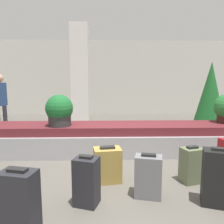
{
  "coord_description": "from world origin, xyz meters",
  "views": [
    {
      "loc": [
        -0.12,
        -3.17,
        1.46
      ],
      "look_at": [
        0.0,
        1.21,
        0.84
      ],
      "focal_mm": 35.0,
      "sensor_mm": 36.0,
      "label": 1
    }
  ],
  "objects_px": {
    "suitcase_1": "(87,181)",
    "suitcase_3": "(191,165)",
    "pillar": "(80,77)",
    "decorated_tree": "(210,93)",
    "traveler_0": "(0,99)",
    "suitcase_5": "(219,178)",
    "suitcase_0": "(148,176)",
    "potted_plant_2": "(59,111)",
    "suitcase_4": "(19,200)",
    "suitcase_6": "(107,165)"
  },
  "relations": [
    {
      "from": "suitcase_1",
      "to": "suitcase_3",
      "type": "bearing_deg",
      "value": 38.35
    },
    {
      "from": "pillar",
      "to": "decorated_tree",
      "type": "height_order",
      "value": "pillar"
    },
    {
      "from": "suitcase_1",
      "to": "traveler_0",
      "type": "xyz_separation_m",
      "value": [
        -2.66,
        3.6,
        0.69
      ]
    },
    {
      "from": "suitcase_1",
      "to": "suitcase_5",
      "type": "height_order",
      "value": "suitcase_5"
    },
    {
      "from": "suitcase_1",
      "to": "decorated_tree",
      "type": "relative_size",
      "value": 0.3
    },
    {
      "from": "suitcase_0",
      "to": "suitcase_1",
      "type": "xyz_separation_m",
      "value": [
        -0.76,
        -0.15,
        0.02
      ]
    },
    {
      "from": "suitcase_3",
      "to": "potted_plant_2",
      "type": "bearing_deg",
      "value": 133.1
    },
    {
      "from": "suitcase_0",
      "to": "potted_plant_2",
      "type": "bearing_deg",
      "value": 144.2
    },
    {
      "from": "suitcase_4",
      "to": "potted_plant_2",
      "type": "height_order",
      "value": "potted_plant_2"
    },
    {
      "from": "suitcase_4",
      "to": "suitcase_3",
      "type": "bearing_deg",
      "value": 37.95
    },
    {
      "from": "suitcase_4",
      "to": "suitcase_5",
      "type": "xyz_separation_m",
      "value": [
        2.17,
        0.36,
        0.03
      ]
    },
    {
      "from": "suitcase_0",
      "to": "decorated_tree",
      "type": "xyz_separation_m",
      "value": [
        2.65,
        3.98,
        0.84
      ]
    },
    {
      "from": "suitcase_0",
      "to": "pillar",
      "type": "bearing_deg",
      "value": 119.98
    },
    {
      "from": "suitcase_1",
      "to": "suitcase_3",
      "type": "distance_m",
      "value": 1.56
    },
    {
      "from": "pillar",
      "to": "suitcase_4",
      "type": "height_order",
      "value": "pillar"
    },
    {
      "from": "suitcase_4",
      "to": "suitcase_6",
      "type": "height_order",
      "value": "suitcase_4"
    },
    {
      "from": "suitcase_6",
      "to": "potted_plant_2",
      "type": "bearing_deg",
      "value": 119.15
    },
    {
      "from": "suitcase_0",
      "to": "potted_plant_2",
      "type": "relative_size",
      "value": 0.92
    },
    {
      "from": "traveler_0",
      "to": "suitcase_3",
      "type": "bearing_deg",
      "value": -106.02
    },
    {
      "from": "suitcase_5",
      "to": "potted_plant_2",
      "type": "height_order",
      "value": "potted_plant_2"
    },
    {
      "from": "pillar",
      "to": "decorated_tree",
      "type": "distance_m",
      "value": 4.05
    },
    {
      "from": "suitcase_5",
      "to": "suitcase_6",
      "type": "xyz_separation_m",
      "value": [
        -1.3,
        0.66,
        -0.09
      ]
    },
    {
      "from": "suitcase_5",
      "to": "pillar",
      "type": "bearing_deg",
      "value": 133.9
    },
    {
      "from": "suitcase_3",
      "to": "suitcase_6",
      "type": "xyz_separation_m",
      "value": [
        -1.21,
        0.06,
        -0.01
      ]
    },
    {
      "from": "suitcase_0",
      "to": "suitcase_6",
      "type": "height_order",
      "value": "suitcase_0"
    },
    {
      "from": "suitcase_0",
      "to": "suitcase_6",
      "type": "distance_m",
      "value": 0.68
    },
    {
      "from": "decorated_tree",
      "to": "suitcase_1",
      "type": "bearing_deg",
      "value": -129.53
    },
    {
      "from": "pillar",
      "to": "decorated_tree",
      "type": "bearing_deg",
      "value": -6.37
    },
    {
      "from": "pillar",
      "to": "suitcase_5",
      "type": "relative_size",
      "value": 4.57
    },
    {
      "from": "suitcase_0",
      "to": "suitcase_3",
      "type": "bearing_deg",
      "value": 41.95
    },
    {
      "from": "suitcase_0",
      "to": "suitcase_6",
      "type": "xyz_separation_m",
      "value": [
        -0.51,
        0.45,
        -0.02
      ]
    },
    {
      "from": "suitcase_3",
      "to": "potted_plant_2",
      "type": "height_order",
      "value": "potted_plant_2"
    },
    {
      "from": "suitcase_3",
      "to": "potted_plant_2",
      "type": "xyz_separation_m",
      "value": [
        -2.14,
        1.26,
        0.63
      ]
    },
    {
      "from": "suitcase_5",
      "to": "suitcase_6",
      "type": "distance_m",
      "value": 1.46
    },
    {
      "from": "traveler_0",
      "to": "decorated_tree",
      "type": "height_order",
      "value": "decorated_tree"
    },
    {
      "from": "suitcase_3",
      "to": "traveler_0",
      "type": "height_order",
      "value": "traveler_0"
    },
    {
      "from": "suitcase_3",
      "to": "suitcase_4",
      "type": "height_order",
      "value": "suitcase_4"
    },
    {
      "from": "potted_plant_2",
      "to": "traveler_0",
      "type": "height_order",
      "value": "traveler_0"
    },
    {
      "from": "suitcase_1",
      "to": "suitcase_5",
      "type": "relative_size",
      "value": 0.86
    },
    {
      "from": "suitcase_4",
      "to": "suitcase_0",
      "type": "bearing_deg",
      "value": 35.82
    },
    {
      "from": "suitcase_4",
      "to": "decorated_tree",
      "type": "bearing_deg",
      "value": 61.6
    },
    {
      "from": "potted_plant_2",
      "to": "suitcase_1",
      "type": "bearing_deg",
      "value": -69.36
    },
    {
      "from": "suitcase_0",
      "to": "decorated_tree",
      "type": "relative_size",
      "value": 0.28
    },
    {
      "from": "suitcase_4",
      "to": "suitcase_6",
      "type": "relative_size",
      "value": 1.2
    },
    {
      "from": "pillar",
      "to": "suitcase_6",
      "type": "relative_size",
      "value": 6.09
    },
    {
      "from": "suitcase_3",
      "to": "traveler_0",
      "type": "distance_m",
      "value": 5.19
    },
    {
      "from": "suitcase_5",
      "to": "potted_plant_2",
      "type": "distance_m",
      "value": 2.95
    },
    {
      "from": "suitcase_6",
      "to": "suitcase_1",
      "type": "bearing_deg",
      "value": -121.11
    },
    {
      "from": "suitcase_4",
      "to": "traveler_0",
      "type": "distance_m",
      "value": 4.56
    },
    {
      "from": "suitcase_6",
      "to": "suitcase_5",
      "type": "bearing_deg",
      "value": -35.53
    }
  ]
}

